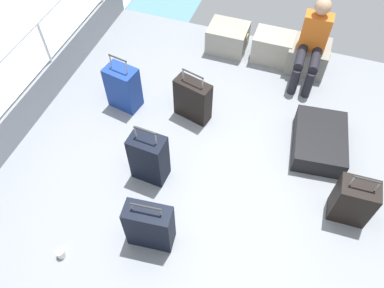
{
  "coord_description": "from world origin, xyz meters",
  "views": [
    {
      "loc": [
        0.68,
        -2.22,
        3.6
      ],
      "look_at": [
        -0.14,
        0.18,
        0.25
      ],
      "focal_mm": 35.76,
      "sensor_mm": 36.0,
      "label": 1
    }
  ],
  "objects_px": {
    "cargo_crate_0": "(228,38)",
    "suitcase_2": "(150,226)",
    "suitcase_6": "(193,100)",
    "suitcase_1": "(123,88)",
    "suitcase_5": "(353,201)",
    "cargo_crate_1": "(273,47)",
    "paper_cup": "(61,254)",
    "suitcase_3": "(149,158)",
    "cargo_crate_2": "(308,56)",
    "passenger_seated": "(313,42)",
    "suitcase_0": "(319,141)"
  },
  "relations": [
    {
      "from": "cargo_crate_1",
      "to": "suitcase_3",
      "type": "relative_size",
      "value": 0.73
    },
    {
      "from": "cargo_crate_0",
      "to": "suitcase_1",
      "type": "bearing_deg",
      "value": -121.49
    },
    {
      "from": "cargo_crate_2",
      "to": "suitcase_5",
      "type": "distance_m",
      "value": 2.26
    },
    {
      "from": "cargo_crate_1",
      "to": "cargo_crate_2",
      "type": "distance_m",
      "value": 0.49
    },
    {
      "from": "passenger_seated",
      "to": "suitcase_1",
      "type": "relative_size",
      "value": 1.42
    },
    {
      "from": "suitcase_2",
      "to": "suitcase_6",
      "type": "xyz_separation_m",
      "value": [
        -0.15,
        1.68,
        -0.01
      ]
    },
    {
      "from": "cargo_crate_1",
      "to": "suitcase_6",
      "type": "relative_size",
      "value": 0.81
    },
    {
      "from": "suitcase_3",
      "to": "suitcase_5",
      "type": "xyz_separation_m",
      "value": [
        2.09,
        0.2,
        -0.04
      ]
    },
    {
      "from": "cargo_crate_0",
      "to": "suitcase_5",
      "type": "xyz_separation_m",
      "value": [
        1.89,
        -2.17,
        0.08
      ]
    },
    {
      "from": "cargo_crate_2",
      "to": "suitcase_1",
      "type": "relative_size",
      "value": 0.73
    },
    {
      "from": "cargo_crate_0",
      "to": "suitcase_2",
      "type": "bearing_deg",
      "value": -88.05
    },
    {
      "from": "passenger_seated",
      "to": "paper_cup",
      "type": "xyz_separation_m",
      "value": [
        -1.79,
        -3.3,
        -0.52
      ]
    },
    {
      "from": "suitcase_1",
      "to": "suitcase_5",
      "type": "height_order",
      "value": "suitcase_1"
    },
    {
      "from": "suitcase_1",
      "to": "paper_cup",
      "type": "bearing_deg",
      "value": -82.7
    },
    {
      "from": "cargo_crate_1",
      "to": "suitcase_2",
      "type": "bearing_deg",
      "value": -100.06
    },
    {
      "from": "suitcase_6",
      "to": "passenger_seated",
      "type": "bearing_deg",
      "value": 44.73
    },
    {
      "from": "cargo_crate_1",
      "to": "suitcase_0",
      "type": "relative_size",
      "value": 0.65
    },
    {
      "from": "suitcase_2",
      "to": "suitcase_6",
      "type": "relative_size",
      "value": 0.97
    },
    {
      "from": "paper_cup",
      "to": "suitcase_1",
      "type": "bearing_deg",
      "value": 97.3
    },
    {
      "from": "suitcase_5",
      "to": "suitcase_3",
      "type": "bearing_deg",
      "value": -174.43
    },
    {
      "from": "cargo_crate_0",
      "to": "suitcase_3",
      "type": "xyz_separation_m",
      "value": [
        -0.2,
        -2.37,
        0.12
      ]
    },
    {
      "from": "cargo_crate_0",
      "to": "cargo_crate_2",
      "type": "bearing_deg",
      "value": -1.81
    },
    {
      "from": "cargo_crate_1",
      "to": "suitcase_5",
      "type": "relative_size",
      "value": 0.85
    },
    {
      "from": "cargo_crate_2",
      "to": "suitcase_6",
      "type": "height_order",
      "value": "suitcase_6"
    },
    {
      "from": "passenger_seated",
      "to": "suitcase_5",
      "type": "distance_m",
      "value": 2.11
    },
    {
      "from": "suitcase_1",
      "to": "paper_cup",
      "type": "relative_size",
      "value": 7.62
    },
    {
      "from": "suitcase_2",
      "to": "suitcase_3",
      "type": "bearing_deg",
      "value": 113.25
    },
    {
      "from": "cargo_crate_2",
      "to": "passenger_seated",
      "type": "height_order",
      "value": "passenger_seated"
    },
    {
      "from": "suitcase_5",
      "to": "paper_cup",
      "type": "xyz_separation_m",
      "value": [
        -2.54,
        -1.35,
        -0.21
      ]
    },
    {
      "from": "cargo_crate_0",
      "to": "suitcase_1",
      "type": "xyz_separation_m",
      "value": [
        -0.91,
        -1.49,
        0.11
      ]
    },
    {
      "from": "cargo_crate_0",
      "to": "suitcase_3",
      "type": "relative_size",
      "value": 0.74
    },
    {
      "from": "suitcase_5",
      "to": "cargo_crate_0",
      "type": "bearing_deg",
      "value": 131.04
    },
    {
      "from": "paper_cup",
      "to": "suitcase_3",
      "type": "bearing_deg",
      "value": 68.36
    },
    {
      "from": "paper_cup",
      "to": "cargo_crate_1",
      "type": "bearing_deg",
      "value": 69.64
    },
    {
      "from": "suitcase_1",
      "to": "suitcase_5",
      "type": "bearing_deg",
      "value": -13.57
    },
    {
      "from": "suitcase_6",
      "to": "cargo_crate_0",
      "type": "bearing_deg",
      "value": 88.03
    },
    {
      "from": "suitcase_1",
      "to": "suitcase_6",
      "type": "height_order",
      "value": "suitcase_1"
    },
    {
      "from": "cargo_crate_0",
      "to": "cargo_crate_1",
      "type": "height_order",
      "value": "cargo_crate_1"
    },
    {
      "from": "cargo_crate_0",
      "to": "suitcase_3",
      "type": "bearing_deg",
      "value": -94.77
    },
    {
      "from": "cargo_crate_1",
      "to": "cargo_crate_2",
      "type": "relative_size",
      "value": 1.02
    },
    {
      "from": "suitcase_1",
      "to": "passenger_seated",
      "type": "bearing_deg",
      "value": 31.84
    },
    {
      "from": "suitcase_1",
      "to": "suitcase_2",
      "type": "bearing_deg",
      "value": -57.26
    },
    {
      "from": "cargo_crate_1",
      "to": "suitcase_1",
      "type": "relative_size",
      "value": 0.74
    },
    {
      "from": "suitcase_1",
      "to": "suitcase_2",
      "type": "relative_size",
      "value": 1.12
    },
    {
      "from": "suitcase_3",
      "to": "suitcase_5",
      "type": "height_order",
      "value": "suitcase_3"
    },
    {
      "from": "cargo_crate_2",
      "to": "suitcase_2",
      "type": "height_order",
      "value": "suitcase_2"
    },
    {
      "from": "cargo_crate_0",
      "to": "suitcase_2",
      "type": "relative_size",
      "value": 0.85
    },
    {
      "from": "suitcase_0",
      "to": "suitcase_3",
      "type": "bearing_deg",
      "value": -150.04
    },
    {
      "from": "suitcase_0",
      "to": "suitcase_6",
      "type": "xyz_separation_m",
      "value": [
        -1.54,
        0.0,
        0.15
      ]
    },
    {
      "from": "cargo_crate_1",
      "to": "suitcase_0",
      "type": "distance_m",
      "value": 1.63
    }
  ]
}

